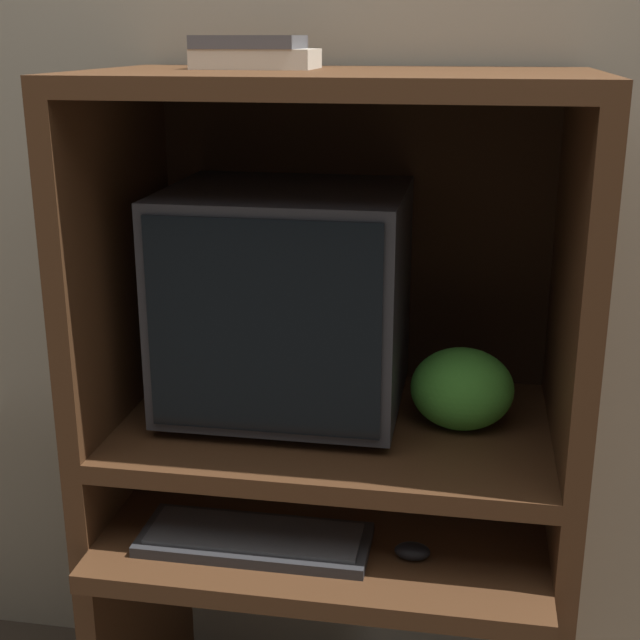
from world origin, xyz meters
TOP-DOWN VIEW (x-y plane):
  - wall_back at (0.00, 0.60)m, footprint 6.00×0.06m
  - desk_base at (0.00, 0.22)m, footprint 0.89×0.62m
  - desk_monitor_shelf at (0.00, 0.27)m, footprint 0.89×0.54m
  - hutch_upper at (0.00, 0.30)m, footprint 0.89×0.54m
  - crt_monitor at (-0.10, 0.31)m, footprint 0.45×0.40m
  - keyboard at (-0.12, 0.07)m, footprint 0.41×0.16m
  - mouse at (0.17, 0.07)m, footprint 0.06×0.04m
  - snack_bag at (0.24, 0.27)m, footprint 0.19×0.14m
  - book_stack at (-0.17, 0.34)m, footprint 0.22×0.15m

SIDE VIEW (x-z plane):
  - desk_base at x=0.00m, z-range 0.08..0.71m
  - keyboard at x=-0.12m, z-range 0.63..0.65m
  - mouse at x=0.17m, z-range 0.63..0.66m
  - desk_monitor_shelf at x=0.00m, z-range 0.67..0.84m
  - snack_bag at x=0.24m, z-range 0.80..0.95m
  - crt_monitor at x=-0.10m, z-range 0.80..1.24m
  - hutch_upper at x=0.00m, z-range 0.89..1.54m
  - wall_back at x=0.00m, z-range 0.00..2.60m
  - book_stack at x=-0.17m, z-range 1.45..1.51m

